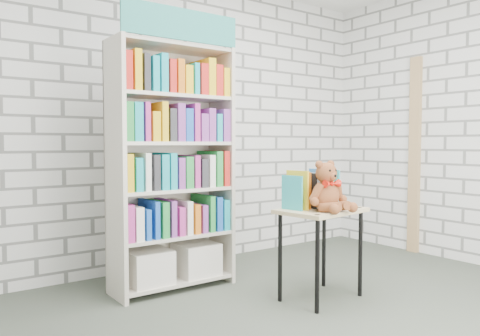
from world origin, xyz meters
TOP-DOWN VIEW (x-y plane):
  - ground at (0.00, 0.00)m, footprint 4.50×4.50m
  - room_shell at (0.00, 0.00)m, footprint 4.52×4.02m
  - bookshelf at (-0.49, 1.36)m, footprint 0.98×0.38m
  - display_table at (0.29, 0.46)m, footprint 0.69×0.52m
  - table_books at (0.28, 0.56)m, footprint 0.47×0.25m
  - teddy_bear at (0.25, 0.35)m, footprint 0.34×0.32m
  - door_trim at (2.23, 0.95)m, footprint 0.05×0.12m

SIDE VIEW (x-z plane):
  - ground at x=0.00m, z-range 0.00..0.00m
  - display_table at x=0.29m, z-range 0.25..0.94m
  - table_books at x=0.28m, z-range 0.69..0.95m
  - teddy_bear at x=0.25m, z-range 0.65..1.02m
  - bookshelf at x=-0.49m, z-range -0.10..2.11m
  - door_trim at x=2.23m, z-range 0.00..2.10m
  - room_shell at x=0.00m, z-range 0.38..3.19m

